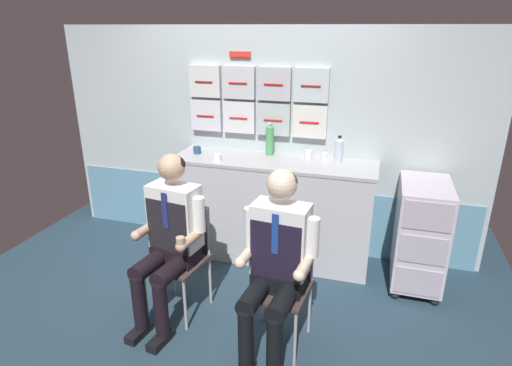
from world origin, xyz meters
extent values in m
cube|color=#243947|center=(0.00, 0.00, -0.02)|extent=(4.80, 4.80, 0.04)
cube|color=#ADBDC0|center=(0.00, 1.38, 1.07)|extent=(4.20, 0.06, 2.15)
cube|color=#5C8FA8|center=(0.00, 1.34, 0.33)|extent=(4.12, 0.01, 0.65)
cube|color=silver|center=(-0.55, 1.32, 1.32)|extent=(0.31, 0.06, 0.30)
cylinder|color=red|center=(-0.55, 1.28, 1.32)|extent=(0.18, 0.01, 0.01)
cube|color=silver|center=(-0.21, 1.32, 1.32)|extent=(0.31, 0.06, 0.30)
cylinder|color=red|center=(-0.21, 1.28, 1.32)|extent=(0.18, 0.01, 0.01)
cube|color=#A6B4B4|center=(0.13, 1.32, 1.32)|extent=(0.31, 0.06, 0.30)
cylinder|color=red|center=(0.13, 1.28, 1.32)|extent=(0.18, 0.01, 0.01)
cube|color=silver|center=(0.47, 1.32, 1.32)|extent=(0.31, 0.06, 0.30)
cylinder|color=red|center=(0.47, 1.28, 1.32)|extent=(0.18, 0.01, 0.01)
cube|color=silver|center=(-0.55, 1.32, 1.64)|extent=(0.31, 0.06, 0.30)
cylinder|color=red|center=(-0.55, 1.28, 1.64)|extent=(0.18, 0.01, 0.01)
cube|color=#B7BCC0|center=(-0.21, 1.32, 1.64)|extent=(0.31, 0.06, 0.30)
cylinder|color=red|center=(-0.21, 1.28, 1.64)|extent=(0.18, 0.01, 0.01)
cube|color=#A9AEB6|center=(0.13, 1.32, 1.64)|extent=(0.31, 0.06, 0.30)
cylinder|color=red|center=(0.13, 1.28, 1.64)|extent=(0.18, 0.01, 0.01)
cube|color=#B0C0C3|center=(0.47, 1.32, 1.64)|extent=(0.31, 0.06, 0.30)
cylinder|color=red|center=(0.47, 1.28, 1.64)|extent=(0.18, 0.01, 0.01)
cube|color=red|center=(-0.20, 1.33, 1.89)|extent=(0.20, 0.02, 0.05)
cube|color=#B7B8BC|center=(0.19, 1.09, 0.48)|extent=(1.84, 0.52, 0.96)
cube|color=#A7A8AD|center=(0.19, 1.09, 0.97)|extent=(1.87, 0.53, 0.03)
sphere|color=black|center=(1.35, 0.70, 0.04)|extent=(0.07, 0.07, 0.07)
sphere|color=black|center=(1.66, 0.70, 0.04)|extent=(0.07, 0.07, 0.07)
sphere|color=black|center=(1.35, 1.25, 0.04)|extent=(0.07, 0.07, 0.07)
sphere|color=black|center=(1.66, 1.25, 0.04)|extent=(0.07, 0.07, 0.07)
cube|color=silver|center=(1.50, 0.98, 0.50)|extent=(0.40, 0.64, 0.87)
cube|color=#AEA5B3|center=(1.50, 0.65, 0.21)|extent=(0.35, 0.01, 0.23)
cube|color=#AEA5B3|center=(1.50, 0.65, 0.50)|extent=(0.35, 0.01, 0.23)
cube|color=#AEA5B3|center=(1.50, 0.65, 0.79)|extent=(0.35, 0.01, 0.23)
cylinder|color=#28282D|center=(1.50, 0.68, 0.92)|extent=(0.32, 0.02, 0.02)
cylinder|color=#A8AAAF|center=(-0.50, -0.10, 0.21)|extent=(0.02, 0.02, 0.43)
cylinder|color=#A8AAAF|center=(-0.15, -0.15, 0.21)|extent=(0.02, 0.02, 0.43)
cylinder|color=#A8AAAF|center=(-0.45, 0.25, 0.21)|extent=(0.02, 0.02, 0.43)
cylinder|color=#A8AAAF|center=(-0.10, 0.20, 0.21)|extent=(0.02, 0.02, 0.43)
cube|color=#3E322F|center=(-0.30, 0.05, 0.44)|extent=(0.45, 0.45, 0.02)
cube|color=#3E322F|center=(-0.28, 0.24, 0.65)|extent=(0.37, 0.08, 0.40)
cylinder|color=#A8AAAF|center=(-0.45, 0.25, 0.65)|extent=(0.02, 0.02, 0.40)
cylinder|color=#A8AAAF|center=(-0.10, 0.20, 0.65)|extent=(0.02, 0.02, 0.40)
cube|color=black|center=(-0.45, -0.32, 0.03)|extent=(0.12, 0.23, 0.06)
cube|color=black|center=(-0.26, -0.35, 0.03)|extent=(0.12, 0.23, 0.06)
cylinder|color=black|center=(-0.44, -0.28, 0.27)|extent=(0.10, 0.10, 0.42)
cylinder|color=black|center=(-0.26, -0.31, 0.27)|extent=(0.10, 0.10, 0.42)
cylinder|color=black|center=(-0.42, -0.11, 0.50)|extent=(0.18, 0.40, 0.13)
cylinder|color=black|center=(-0.23, -0.14, 0.50)|extent=(0.18, 0.40, 0.13)
cube|color=black|center=(-0.30, 0.05, 0.51)|extent=(0.37, 0.25, 0.12)
cube|color=white|center=(-0.30, 0.07, 0.81)|extent=(0.39, 0.25, 0.49)
cube|color=black|center=(-0.31, -0.03, 0.78)|extent=(0.34, 0.06, 0.39)
cube|color=navy|center=(-0.31, -0.04, 0.90)|extent=(0.04, 0.01, 0.27)
cylinder|color=white|center=(-0.51, 0.10, 0.87)|extent=(0.08, 0.08, 0.26)
cylinder|color=tan|center=(-0.51, -0.01, 0.72)|extent=(0.10, 0.25, 0.07)
sphere|color=tan|center=(-0.52, -0.12, 0.72)|extent=(0.08, 0.08, 0.08)
cylinder|color=white|center=(-0.09, 0.04, 0.87)|extent=(0.08, 0.08, 0.26)
cylinder|color=tan|center=(-0.12, -0.07, 0.72)|extent=(0.10, 0.25, 0.07)
sphere|color=tan|center=(-0.14, -0.17, 0.72)|extent=(0.08, 0.08, 0.08)
cylinder|color=tan|center=(-0.14, -0.17, 0.76)|extent=(0.06, 0.06, 0.06)
sphere|color=tan|center=(-0.30, 0.07, 1.20)|extent=(0.19, 0.19, 0.19)
ellipsoid|color=black|center=(-0.30, 0.08, 1.21)|extent=(0.21, 0.20, 0.14)
cylinder|color=#A8AAAF|center=(0.34, -0.24, 0.21)|extent=(0.02, 0.02, 0.43)
cylinder|color=#A8AAAF|center=(0.70, -0.27, 0.21)|extent=(0.02, 0.02, 0.43)
cylinder|color=#A8AAAF|center=(0.37, 0.12, 0.21)|extent=(0.02, 0.02, 0.43)
cylinder|color=#A8AAAF|center=(0.73, 0.08, 0.21)|extent=(0.02, 0.02, 0.43)
cube|color=#3E322F|center=(0.53, -0.08, 0.44)|extent=(0.43, 0.43, 0.02)
cube|color=#3E322F|center=(0.55, 0.11, 0.65)|extent=(0.37, 0.06, 0.40)
cylinder|color=#A8AAAF|center=(0.37, 0.12, 0.65)|extent=(0.02, 0.02, 0.40)
cylinder|color=#A8AAAF|center=(0.73, 0.08, 0.65)|extent=(0.02, 0.02, 0.40)
cylinder|color=black|center=(0.41, -0.42, 0.27)|extent=(0.10, 0.10, 0.42)
cylinder|color=black|center=(0.60, -0.44, 0.27)|extent=(0.10, 0.10, 0.42)
cylinder|color=black|center=(0.42, -0.25, 0.50)|extent=(0.17, 0.40, 0.13)
cylinder|color=black|center=(0.61, -0.26, 0.50)|extent=(0.17, 0.40, 0.13)
cube|color=black|center=(0.53, -0.08, 0.51)|extent=(0.37, 0.23, 0.12)
cube|color=white|center=(0.54, -0.06, 0.82)|extent=(0.39, 0.24, 0.49)
cube|color=black|center=(0.53, -0.17, 0.78)|extent=(0.34, 0.04, 0.40)
cube|color=navy|center=(0.53, -0.17, 0.91)|extent=(0.04, 0.01, 0.28)
cylinder|color=white|center=(0.32, -0.04, 0.87)|extent=(0.08, 0.08, 0.27)
cylinder|color=beige|center=(0.33, -0.15, 0.72)|extent=(0.09, 0.25, 0.07)
sphere|color=beige|center=(0.32, -0.26, 0.72)|extent=(0.08, 0.08, 0.08)
cylinder|color=white|center=(0.75, -0.08, 0.87)|extent=(0.08, 0.08, 0.27)
cylinder|color=beige|center=(0.72, -0.19, 0.72)|extent=(0.09, 0.25, 0.07)
sphere|color=beige|center=(0.71, -0.30, 0.72)|extent=(0.08, 0.08, 0.08)
sphere|color=beige|center=(0.54, -0.06, 1.20)|extent=(0.20, 0.20, 0.20)
ellipsoid|color=brown|center=(0.54, -0.04, 1.22)|extent=(0.21, 0.19, 0.14)
cylinder|color=silver|center=(0.76, 1.18, 1.09)|extent=(0.08, 0.08, 0.21)
cone|color=silver|center=(0.76, 1.18, 1.21)|extent=(0.08, 0.08, 0.02)
cylinder|color=black|center=(0.76, 1.18, 1.23)|extent=(0.03, 0.03, 0.02)
cylinder|color=#499A59|center=(0.11, 1.26, 1.12)|extent=(0.07, 0.07, 0.27)
cone|color=#499A59|center=(0.11, 1.26, 1.27)|extent=(0.07, 0.07, 0.02)
cylinder|color=silver|center=(0.11, 1.26, 1.29)|extent=(0.03, 0.03, 0.02)
cylinder|color=navy|center=(-0.57, 1.10, 1.02)|extent=(0.07, 0.07, 0.07)
cylinder|color=#382114|center=(-0.57, 1.10, 1.05)|extent=(0.06, 0.06, 0.01)
cylinder|color=white|center=(-0.30, 0.94, 1.02)|extent=(0.07, 0.07, 0.06)
cylinder|color=#382114|center=(-0.30, 0.94, 1.04)|extent=(0.06, 0.06, 0.01)
cylinder|color=white|center=(0.48, 1.25, 1.02)|extent=(0.07, 0.07, 0.08)
cylinder|color=#382114|center=(0.48, 1.25, 1.06)|extent=(0.06, 0.06, 0.01)
cylinder|color=white|center=(0.63, 1.23, 1.02)|extent=(0.06, 0.06, 0.07)
cylinder|color=#382114|center=(0.63, 1.23, 1.04)|extent=(0.05, 0.05, 0.01)
camera|label=1|loc=(1.09, -2.49, 2.13)|focal=29.69mm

